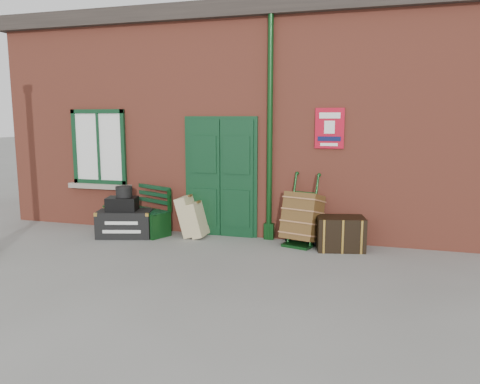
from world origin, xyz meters
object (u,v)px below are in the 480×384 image
at_px(houdini_trunk, 125,223).
at_px(porter_trolley, 302,218).
at_px(bench, 139,207).
at_px(dark_trunk, 340,233).

relative_size(houdini_trunk, porter_trolley, 0.81).
bearing_deg(bench, dark_trunk, 20.62).
bearing_deg(dark_trunk, bench, 163.89).
height_order(bench, dark_trunk, bench).
bearing_deg(porter_trolley, bench, -165.23).
height_order(porter_trolley, dark_trunk, porter_trolley).
distance_m(houdini_trunk, porter_trolley, 3.33).
distance_m(porter_trolley, dark_trunk, 0.72).
bearing_deg(porter_trolley, dark_trunk, 5.18).
distance_m(houdini_trunk, dark_trunk, 3.99).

